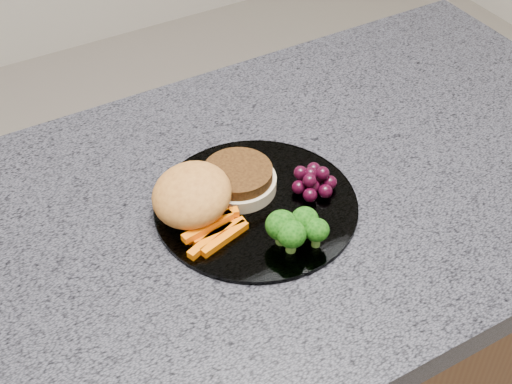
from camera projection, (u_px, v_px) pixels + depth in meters
countertop at (240, 218)px, 0.92m from camera, size 1.20×0.60×0.04m
plate at (256, 205)px, 0.91m from camera, size 0.26×0.26×0.01m
burger at (209, 192)px, 0.89m from camera, size 0.20×0.14×0.05m
carrot_sticks at (214, 230)px, 0.86m from camera, size 0.09×0.06×0.02m
broccoli at (295, 228)px, 0.84m from camera, size 0.07×0.06×0.05m
grape_bunch at (313, 181)px, 0.92m from camera, size 0.06×0.06×0.03m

